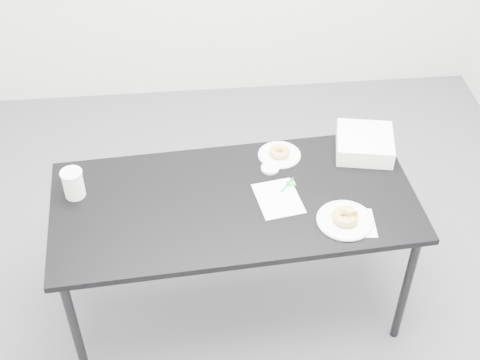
{
  "coord_description": "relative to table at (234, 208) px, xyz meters",
  "views": [
    {
      "loc": [
        -0.17,
        -2.27,
        2.91
      ],
      "look_at": [
        0.05,
        0.02,
        0.83
      ],
      "focal_mm": 50.0,
      "sensor_mm": 36.0,
      "label": 1
    }
  ],
  "objects": [
    {
      "name": "floor",
      "position": [
        -0.02,
        0.04,
        -0.71
      ],
      "size": [
        4.0,
        4.0,
        0.0
      ],
      "primitive_type": "plane",
      "color": "#4E4E53",
      "rests_on": "ground"
    },
    {
      "name": "table",
      "position": [
        0.0,
        0.0,
        0.0
      ],
      "size": [
        1.74,
        0.9,
        0.77
      ],
      "rotation": [
        0.0,
        0.0,
        0.06
      ],
      "color": "black",
      "rests_on": "floor"
    },
    {
      "name": "scorecard",
      "position": [
        0.2,
        -0.01,
        0.06
      ],
      "size": [
        0.23,
        0.28,
        0.0
      ],
      "primitive_type": "cube",
      "rotation": [
        0.0,
        0.0,
        0.17
      ],
      "color": "white",
      "rests_on": "table"
    },
    {
      "name": "logo_patch",
      "position": [
        0.28,
        0.08,
        0.06
      ],
      "size": [
        0.05,
        0.05,
        0.0
      ],
      "primitive_type": "cube",
      "rotation": [
        0.0,
        0.0,
        0.17
      ],
      "color": "green",
      "rests_on": "scorecard"
    },
    {
      "name": "pen",
      "position": [
        0.26,
        0.07,
        0.06
      ],
      "size": [
        0.08,
        0.1,
        0.01
      ],
      "primitive_type": "cylinder",
      "rotation": [
        0.0,
        1.57,
        0.92
      ],
      "color": "#0B8240",
      "rests_on": "scorecard"
    },
    {
      "name": "napkin",
      "position": [
        0.52,
        -0.21,
        0.06
      ],
      "size": [
        0.19,
        0.19,
        0.0
      ],
      "primitive_type": "cube",
      "rotation": [
        0.0,
        0.0,
        -0.08
      ],
      "color": "white",
      "rests_on": "table"
    },
    {
      "name": "plate_near",
      "position": [
        0.48,
        -0.19,
        0.07
      ],
      "size": [
        0.26,
        0.26,
        0.01
      ],
      "primitive_type": "cylinder",
      "color": "white",
      "rests_on": "napkin"
    },
    {
      "name": "donut_near",
      "position": [
        0.48,
        -0.19,
        0.09
      ],
      "size": [
        0.14,
        0.14,
        0.04
      ],
      "primitive_type": "torus",
      "rotation": [
        0.0,
        0.0,
        -0.22
      ],
      "color": "gold",
      "rests_on": "plate_near"
    },
    {
      "name": "plate_far",
      "position": [
        0.25,
        0.3,
        0.06
      ],
      "size": [
        0.21,
        0.21,
        0.01
      ],
      "primitive_type": "cylinder",
      "color": "white",
      "rests_on": "table"
    },
    {
      "name": "donut_far",
      "position": [
        0.25,
        0.3,
        0.08
      ],
      "size": [
        0.13,
        0.13,
        0.03
      ],
      "primitive_type": "torus",
      "rotation": [
        0.0,
        0.0,
        0.32
      ],
      "color": "gold",
      "rests_on": "plate_far"
    },
    {
      "name": "coffee_cup",
      "position": [
        -0.73,
        0.1,
        0.13
      ],
      "size": [
        0.09,
        0.09,
        0.14
      ],
      "primitive_type": "cylinder",
      "color": "white",
      "rests_on": "table"
    },
    {
      "name": "cup_lid",
      "position": [
        0.19,
        0.2,
        0.06
      ],
      "size": [
        0.09,
        0.09,
        0.01
      ],
      "primitive_type": "cylinder",
      "color": "white",
      "rests_on": "table"
    },
    {
      "name": "bakery_box",
      "position": [
        0.68,
        0.29,
        0.1
      ],
      "size": [
        0.32,
        0.32,
        0.09
      ],
      "primitive_type": "cube",
      "rotation": [
        0.0,
        0.0,
        -0.2
      ],
      "color": "white",
      "rests_on": "table"
    }
  ]
}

